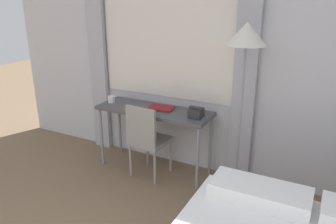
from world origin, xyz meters
The scene contains 7 objects.
wall_back_with_window centered at (-0.06, 3.39, 1.35)m, with size 5.65×0.13×2.70m.
desk centered at (-0.52, 3.08, 0.70)m, with size 1.36×0.47×0.77m.
desk_chair centered at (-0.51, 2.88, 0.50)m, with size 0.43×0.43×0.88m.
standing_lamp centered at (0.52, 2.93, 1.54)m, with size 0.37×0.37×1.79m.
telephone centered at (0.02, 3.04, 0.83)m, with size 0.15×0.15×0.12m.
book centered at (-0.45, 3.11, 0.79)m, with size 0.31×0.23×0.02m.
mug centered at (-1.11, 3.05, 0.81)m, with size 0.08×0.08×0.08m.
Camera 1 is at (1.27, -0.02, 1.99)m, focal length 35.00 mm.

